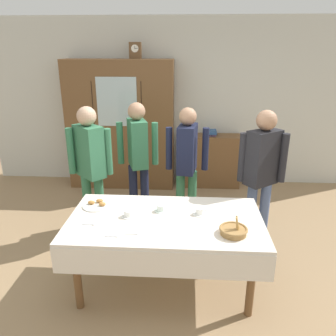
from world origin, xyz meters
TOP-DOWN VIEW (x-y plane):
  - ground_plane at (0.00, 0.00)m, footprint 12.00×12.00m
  - back_wall at (0.00, 2.65)m, footprint 6.40×0.10m
  - dining_table at (0.00, -0.24)m, footprint 1.79×0.98m
  - wall_cabinet at (-0.90, 2.35)m, footprint 1.71×0.46m
  - mantel_clock at (-0.62, 2.35)m, footprint 0.18×0.11m
  - bookshelf_low at (0.59, 2.41)m, footprint 0.96×0.35m
  - book_stack at (0.59, 2.41)m, footprint 0.15×0.22m
  - tea_cup_near_left at (-0.35, -0.19)m, footprint 0.13×0.13m
  - tea_cup_far_right at (-0.05, -0.06)m, footprint 0.13×0.13m
  - tea_cup_front_edge at (0.32, -0.10)m, footprint 0.13×0.13m
  - bread_basket at (0.59, -0.44)m, footprint 0.24×0.24m
  - pastry_plate at (-0.70, 0.02)m, footprint 0.28×0.28m
  - spoon_mid_right at (-0.41, -0.54)m, footprint 0.12×0.02m
  - spoon_near_left at (-0.25, -0.49)m, footprint 0.12×0.02m
  - spoon_far_left at (-0.65, -0.36)m, footprint 0.12×0.02m
  - person_behind_table_right at (0.19, 0.96)m, footprint 0.52×0.39m
  - person_near_right_end at (1.01, 0.55)m, footprint 0.52×0.38m
  - person_behind_table_left at (-0.93, 0.67)m, footprint 0.52×0.39m
  - person_beside_shelf at (-0.44, 1.08)m, footprint 0.52×0.41m

SIDE VIEW (x-z plane):
  - ground_plane at x=0.00m, z-range 0.00..0.00m
  - bookshelf_low at x=0.59m, z-range 0.00..0.87m
  - dining_table at x=0.00m, z-range 0.27..1.01m
  - spoon_mid_right at x=-0.41m, z-range 0.74..0.75m
  - spoon_near_left at x=-0.25m, z-range 0.74..0.75m
  - spoon_far_left at x=-0.65m, z-range 0.74..0.75m
  - pastry_plate at x=-0.70m, z-range 0.73..0.78m
  - tea_cup_near_left at x=-0.35m, z-range 0.73..0.80m
  - tea_cup_front_edge at x=0.32m, z-range 0.73..0.80m
  - tea_cup_far_right at x=-0.05m, z-range 0.74..0.80m
  - bread_basket at x=0.59m, z-range 0.69..0.85m
  - book_stack at x=0.59m, z-range 0.88..0.96m
  - person_behind_table_right at x=0.19m, z-range 0.16..1.73m
  - person_beside_shelf at x=-0.44m, z-range 0.17..1.77m
  - person_behind_table_left at x=-0.93m, z-range 0.17..1.79m
  - person_near_right_end at x=1.01m, z-range 0.17..1.79m
  - wall_cabinet at x=-0.90m, z-range 0.00..2.07m
  - back_wall at x=0.00m, z-range 0.00..2.70m
  - mantel_clock at x=-0.62m, z-range 2.07..2.31m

